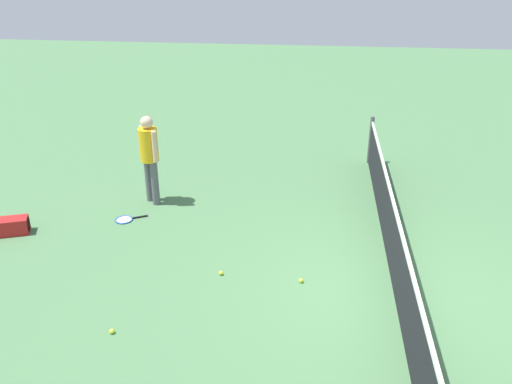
% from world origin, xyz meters
% --- Properties ---
extents(ground_plane, '(40.00, 40.00, 0.00)m').
position_xyz_m(ground_plane, '(0.00, 0.00, 0.00)').
color(ground_plane, '#4C7A4C').
extents(court_net, '(10.09, 0.09, 1.07)m').
position_xyz_m(court_net, '(0.00, 0.00, 0.50)').
color(court_net, '#4C4C51').
rests_on(court_net, ground_plane).
extents(player_near_side, '(0.48, 0.48, 1.70)m').
position_xyz_m(player_near_side, '(-2.48, -4.24, 1.01)').
color(player_near_side, '#595960').
rests_on(player_near_side, ground_plane).
extents(tennis_racket_near_player, '(0.42, 0.60, 0.03)m').
position_xyz_m(tennis_racket_near_player, '(-1.70, -4.53, 0.01)').
color(tennis_racket_near_player, blue).
rests_on(tennis_racket_near_player, ground_plane).
extents(tennis_ball_near_player, '(0.07, 0.07, 0.07)m').
position_xyz_m(tennis_ball_near_player, '(1.27, -3.67, 0.03)').
color(tennis_ball_near_player, '#C6E033').
rests_on(tennis_ball_near_player, ground_plane).
extents(tennis_ball_by_net, '(0.07, 0.07, 0.07)m').
position_xyz_m(tennis_ball_by_net, '(-0.18, -2.52, 0.03)').
color(tennis_ball_by_net, '#C6E033').
rests_on(tennis_ball_by_net, ground_plane).
extents(tennis_ball_midcourt, '(0.07, 0.07, 0.07)m').
position_xyz_m(tennis_ball_midcourt, '(-0.13, -1.33, 0.03)').
color(tennis_ball_midcourt, '#C6E033').
rests_on(tennis_ball_midcourt, ground_plane).
extents(equipment_bag, '(0.54, 0.85, 0.28)m').
position_xyz_m(equipment_bag, '(-0.98, -6.36, 0.14)').
color(equipment_bag, '#B21E1E').
rests_on(equipment_bag, ground_plane).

